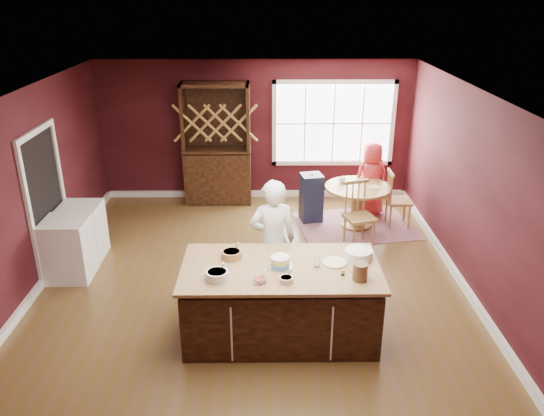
% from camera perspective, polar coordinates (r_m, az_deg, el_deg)
% --- Properties ---
extents(room_shell, '(7.00, 7.00, 7.00)m').
position_cam_1_polar(room_shell, '(7.03, -2.30, 1.17)').
color(room_shell, brown).
rests_on(room_shell, ground).
extents(window, '(2.36, 0.10, 1.66)m').
position_cam_1_polar(window, '(10.37, 6.63, 9.03)').
color(window, white).
rests_on(window, room_shell).
extents(doorway, '(0.08, 1.26, 2.13)m').
position_cam_1_polar(doorway, '(8.33, -23.02, 0.44)').
color(doorway, white).
rests_on(doorway, room_shell).
extents(kitchen_island, '(2.32, 1.21, 0.92)m').
position_cam_1_polar(kitchen_island, '(6.44, 0.91, -10.07)').
color(kitchen_island, black).
rests_on(kitchen_island, ground).
extents(dining_table, '(1.13, 1.13, 0.75)m').
position_cam_1_polar(dining_table, '(9.33, 9.15, 1.08)').
color(dining_table, brown).
rests_on(dining_table, ground).
extents(baker, '(0.68, 0.50, 1.70)m').
position_cam_1_polar(baker, '(6.94, 0.07, -3.58)').
color(baker, silver).
rests_on(baker, ground).
extents(layer_cake, '(0.31, 0.31, 0.13)m').
position_cam_1_polar(layer_cake, '(6.17, 0.88, -5.80)').
color(layer_cake, white).
rests_on(layer_cake, kitchen_island).
extents(bowl_blue, '(0.26, 0.26, 0.10)m').
position_cam_1_polar(bowl_blue, '(5.96, -5.93, -7.21)').
color(bowl_blue, white).
rests_on(bowl_blue, kitchen_island).
extents(bowl_yellow, '(0.24, 0.24, 0.09)m').
position_cam_1_polar(bowl_yellow, '(6.38, -4.36, -5.01)').
color(bowl_yellow, olive).
rests_on(bowl_yellow, kitchen_island).
extents(bowl_pink, '(0.15, 0.15, 0.06)m').
position_cam_1_polar(bowl_pink, '(5.87, -1.35, -7.80)').
color(bowl_pink, white).
rests_on(bowl_pink, kitchen_island).
extents(bowl_olive, '(0.16, 0.16, 0.06)m').
position_cam_1_polar(bowl_olive, '(5.88, 1.54, -7.70)').
color(bowl_olive, beige).
rests_on(bowl_olive, kitchen_island).
extents(drinking_glass, '(0.07, 0.07, 0.14)m').
position_cam_1_polar(drinking_glass, '(6.18, 4.87, -5.80)').
color(drinking_glass, white).
rests_on(drinking_glass, kitchen_island).
extents(dinner_plate, '(0.29, 0.29, 0.02)m').
position_cam_1_polar(dinner_plate, '(6.31, 6.75, -5.85)').
color(dinner_plate, '#F7EFC8').
rests_on(dinner_plate, kitchen_island).
extents(white_tub, '(0.33, 0.33, 0.11)m').
position_cam_1_polar(white_tub, '(6.44, 9.30, -4.91)').
color(white_tub, silver).
rests_on(white_tub, kitchen_island).
extents(stoneware_crock, '(0.17, 0.17, 0.20)m').
position_cam_1_polar(stoneware_crock, '(5.97, 9.46, -6.79)').
color(stoneware_crock, brown).
rests_on(stoneware_crock, kitchen_island).
extents(toy_figurine, '(0.05, 0.05, 0.08)m').
position_cam_1_polar(toy_figurine, '(6.05, 7.63, -6.88)').
color(toy_figurine, yellow).
rests_on(toy_figurine, kitchen_island).
extents(rug, '(2.21, 1.85, 0.01)m').
position_cam_1_polar(rug, '(9.53, 8.95, -1.87)').
color(rug, brown).
rests_on(rug, ground).
extents(chair_east, '(0.41, 0.43, 1.02)m').
position_cam_1_polar(chair_east, '(9.52, 13.50, 1.01)').
color(chair_east, brown).
rests_on(chair_east, ground).
extents(chair_south, '(0.56, 0.55, 1.08)m').
position_cam_1_polar(chair_south, '(8.63, 9.44, -0.73)').
color(chair_south, olive).
rests_on(chair_south, ground).
extents(chair_north, '(0.55, 0.54, 1.04)m').
position_cam_1_polar(chair_north, '(10.08, 10.01, 2.59)').
color(chair_north, '#8D5E20').
rests_on(chair_north, ground).
extents(seated_woman, '(0.76, 0.59, 1.37)m').
position_cam_1_polar(seated_woman, '(9.83, 10.59, 3.07)').
color(seated_woman, red).
rests_on(seated_woman, ground).
extents(high_chair, '(0.43, 0.43, 0.91)m').
position_cam_1_polar(high_chair, '(9.51, 4.24, 1.22)').
color(high_chair, black).
rests_on(high_chair, ground).
extents(toddler, '(0.18, 0.14, 0.26)m').
position_cam_1_polar(toddler, '(9.46, 4.43, 3.41)').
color(toddler, '#8CA5BF').
rests_on(toddler, high_chair).
extents(table_plate, '(0.19, 0.19, 0.01)m').
position_cam_1_polar(table_plate, '(9.24, 10.93, 2.22)').
color(table_plate, beige).
rests_on(table_plate, dining_table).
extents(table_cup, '(0.13, 0.13, 0.10)m').
position_cam_1_polar(table_cup, '(9.37, 7.53, 3.00)').
color(table_cup, white).
rests_on(table_cup, dining_table).
extents(hutch, '(1.27, 0.53, 2.32)m').
position_cam_1_polar(hutch, '(10.18, -5.93, 6.82)').
color(hutch, black).
rests_on(hutch, ground).
extents(washer, '(0.62, 0.60, 0.90)m').
position_cam_1_polar(washer, '(8.16, -21.05, -4.14)').
color(washer, white).
rests_on(washer, ground).
extents(dryer, '(0.60, 0.58, 0.87)m').
position_cam_1_polar(dryer, '(8.71, -19.68, -2.34)').
color(dryer, white).
rests_on(dryer, ground).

